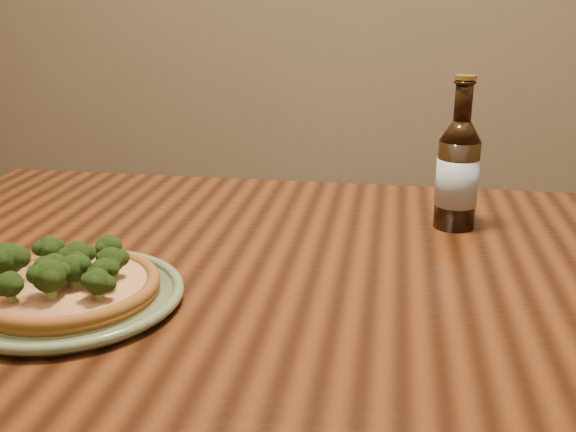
# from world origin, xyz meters

# --- Properties ---
(table) EXTENTS (1.60, 0.90, 0.75)m
(table) POSITION_xyz_m (0.00, 0.10, 0.66)
(table) COLOR #4E2610
(table) RESTS_ON ground
(plate) EXTENTS (0.30, 0.30, 0.02)m
(plate) POSITION_xyz_m (-0.37, -0.08, 0.76)
(plate) COLOR #6A7C56
(plate) RESTS_ON table
(pizza) EXTENTS (0.24, 0.24, 0.07)m
(pizza) POSITION_xyz_m (-0.37, -0.08, 0.78)
(pizza) COLOR brown
(pizza) RESTS_ON plate
(beer_bottle) EXTENTS (0.07, 0.07, 0.26)m
(beer_bottle) POSITION_xyz_m (0.15, 0.31, 0.85)
(beer_bottle) COLOR black
(beer_bottle) RESTS_ON table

